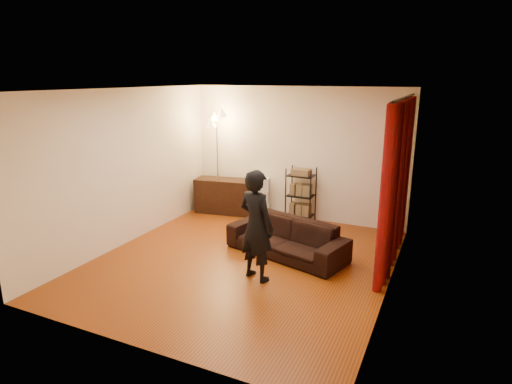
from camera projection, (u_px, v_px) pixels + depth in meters
The scene contains 14 objects.
floor at pixel (243, 262), 6.88m from camera, with size 5.00×5.00×0.00m, color #903A10.
ceiling at pixel (241, 89), 6.17m from camera, with size 5.00×5.00×0.00m, color white.
wall_back at pixel (297, 154), 8.72m from camera, with size 5.00×5.00×0.00m, color #F4E7CB.
wall_front at pixel (131, 233), 4.34m from camera, with size 5.00×5.00×0.00m, color #F4E7CB.
wall_left at pixel (126, 167), 7.44m from camera, with size 5.00×5.00×0.00m, color #F4E7CB.
wall_right at pixel (395, 197), 5.61m from camera, with size 5.00×5.00×0.00m, color #F4E7CB.
curtain_rod at pixel (405, 98), 6.32m from camera, with size 0.04×0.04×2.65m, color black.
curtain at pixel (396, 183), 6.67m from camera, with size 0.22×2.65×2.55m, color #7A0403, non-canonical shape.
sofa at pixel (287, 238), 7.07m from camera, with size 2.02×0.79×0.59m, color black.
person at pixel (256, 226), 6.11m from camera, with size 0.60×0.39×1.64m, color black.
media_cabinet at pixel (225, 196), 9.28m from camera, with size 1.27×0.48×0.74m, color black.
storage_boxes at pixel (262, 197), 9.08m from camera, with size 0.33×0.26×0.82m, color beige, non-canonical shape.
wire_shelf at pixel (301, 196), 8.59m from camera, with size 0.51×0.36×1.13m, color black, non-canonical shape.
floor_lamp at pixel (218, 163), 9.09m from camera, with size 0.39×0.39×2.18m, color silver, non-canonical shape.
Camera 1 is at (2.86, -5.67, 2.88)m, focal length 30.00 mm.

